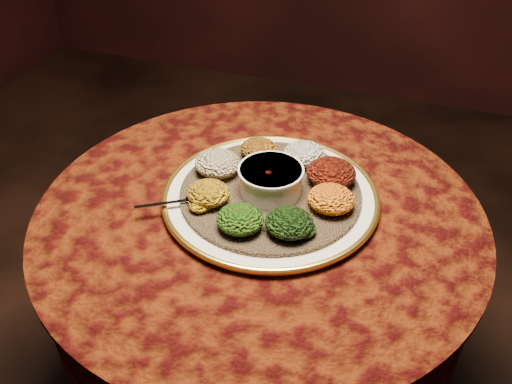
% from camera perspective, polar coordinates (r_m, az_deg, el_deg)
% --- Properties ---
extents(table, '(0.96, 0.96, 0.73)m').
position_cam_1_polar(table, '(1.34, 0.30, -7.84)').
color(table, black).
rests_on(table, ground).
extents(platter, '(0.52, 0.52, 0.02)m').
position_cam_1_polar(platter, '(1.23, 1.45, -0.48)').
color(platter, silver).
rests_on(platter, table).
extents(injera, '(0.47, 0.47, 0.01)m').
position_cam_1_polar(injera, '(1.23, 1.46, -0.08)').
color(injera, brown).
rests_on(injera, platter).
extents(stew_bowl, '(0.14, 0.14, 0.06)m').
position_cam_1_polar(stew_bowl, '(1.20, 1.49, 1.37)').
color(stew_bowl, silver).
rests_on(stew_bowl, injera).
extents(spoon, '(0.13, 0.08, 0.01)m').
position_cam_1_polar(spoon, '(1.20, -6.74, -0.80)').
color(spoon, silver).
rests_on(spoon, injera).
extents(portion_ayib, '(0.10, 0.09, 0.05)m').
position_cam_1_polar(portion_ayib, '(1.30, 4.85, 3.85)').
color(portion_ayib, silver).
rests_on(portion_ayib, injera).
extents(portion_kitfo, '(0.11, 0.10, 0.05)m').
position_cam_1_polar(portion_kitfo, '(1.24, 7.52, 1.93)').
color(portion_kitfo, black).
rests_on(portion_kitfo, injera).
extents(portion_tikil, '(0.10, 0.09, 0.05)m').
position_cam_1_polar(portion_tikil, '(1.17, 7.52, -0.69)').
color(portion_tikil, '#C47B10').
rests_on(portion_tikil, injera).
extents(portion_gomen, '(0.10, 0.09, 0.05)m').
position_cam_1_polar(portion_gomen, '(1.11, 3.33, -3.09)').
color(portion_gomen, black).
rests_on(portion_gomen, injera).
extents(portion_mixveg, '(0.09, 0.09, 0.05)m').
position_cam_1_polar(portion_mixveg, '(1.12, -1.61, -2.73)').
color(portion_mixveg, '#9C2F0A').
rests_on(portion_mixveg, injera).
extents(portion_kik, '(0.09, 0.09, 0.04)m').
position_cam_1_polar(portion_kik, '(1.19, -4.79, -0.11)').
color(portion_kik, '#B3860F').
rests_on(portion_kik, injera).
extents(portion_timatim, '(0.10, 0.10, 0.05)m').
position_cam_1_polar(portion_timatim, '(1.27, -3.86, 2.88)').
color(portion_timatim, maroon).
rests_on(portion_timatim, injera).
extents(portion_shiro, '(0.09, 0.08, 0.04)m').
position_cam_1_polar(portion_shiro, '(1.32, 0.28, 4.34)').
color(portion_shiro, '#925111').
rests_on(portion_shiro, injera).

